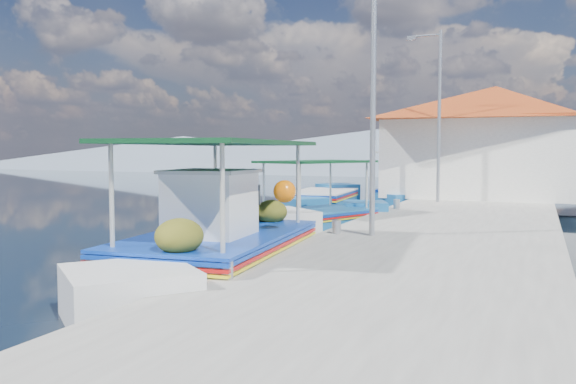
% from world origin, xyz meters
% --- Properties ---
extents(ground, '(160.00, 160.00, 0.00)m').
position_xyz_m(ground, '(0.00, 0.00, 0.00)').
color(ground, black).
rests_on(ground, ground).
extents(quay, '(5.00, 44.00, 0.50)m').
position_xyz_m(quay, '(5.90, 6.00, 0.25)').
color(quay, '#AFACA3').
rests_on(quay, ground).
extents(bollards, '(0.20, 17.20, 0.30)m').
position_xyz_m(bollards, '(3.80, 5.25, 0.65)').
color(bollards, '#A5A8AD').
rests_on(bollards, quay).
extents(main_caique, '(2.95, 8.41, 2.78)m').
position_xyz_m(main_caique, '(2.47, -0.78, 0.54)').
color(main_caique, white).
rests_on(main_caique, ground).
extents(caique_green_canopy, '(3.31, 5.58, 2.27)m').
position_xyz_m(caique_green_canopy, '(2.08, 5.39, 0.34)').
color(caique_green_canopy, '#1C67AA').
rests_on(caique_green_canopy, ground).
extents(caique_blue_hull, '(2.31, 6.68, 1.19)m').
position_xyz_m(caique_blue_hull, '(0.31, 11.04, 0.32)').
color(caique_blue_hull, '#1C67AA').
rests_on(caique_blue_hull, ground).
extents(caique_far, '(2.56, 7.21, 2.54)m').
position_xyz_m(caique_far, '(2.61, 15.25, 0.47)').
color(caique_far, '#1C67AA').
rests_on(caique_far, ground).
extents(harbor_building, '(10.49, 10.49, 4.40)m').
position_xyz_m(harbor_building, '(6.20, 15.00, 2.78)').
color(harbor_building, white).
rests_on(harbor_building, quay).
extents(lamp_post_near, '(1.21, 0.14, 6.00)m').
position_xyz_m(lamp_post_near, '(4.51, 2.00, 3.85)').
color(lamp_post_near, '#A5A8AD').
rests_on(lamp_post_near, quay).
extents(lamp_post_far, '(1.21, 0.14, 6.00)m').
position_xyz_m(lamp_post_far, '(4.51, 11.00, 3.85)').
color(lamp_post_far, '#A5A8AD').
rests_on(lamp_post_far, quay).
extents(mountain_ridge, '(171.40, 96.00, 5.50)m').
position_xyz_m(mountain_ridge, '(6.54, 56.00, 2.04)').
color(mountain_ridge, slate).
rests_on(mountain_ridge, ground).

